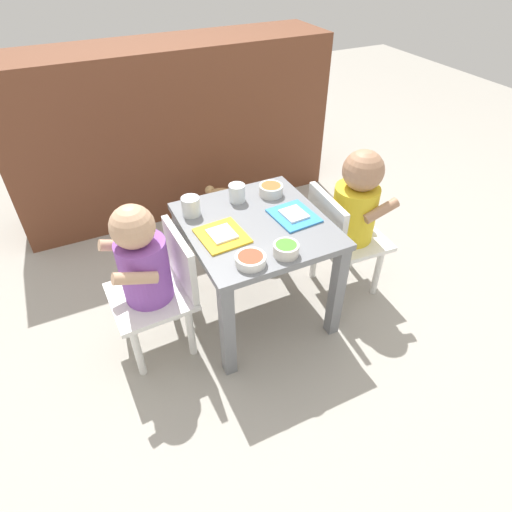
{
  "coord_description": "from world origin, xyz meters",
  "views": [
    {
      "loc": [
        -0.56,
        -1.17,
        1.34
      ],
      "look_at": [
        0.0,
        0.0,
        0.29
      ],
      "focal_mm": 30.05,
      "sensor_mm": 36.0,
      "label": 1
    }
  ],
  "objects_px": {
    "food_tray_right": "(294,215)",
    "veggie_bowl_near": "(251,260)",
    "seated_child_left": "(147,266)",
    "cereal_bowl_right_side": "(286,249)",
    "dog": "(239,210)",
    "food_tray_left": "(222,235)",
    "water_cup_left": "(236,194)",
    "dining_table": "(256,241)",
    "water_cup_right": "(191,207)",
    "seated_child_right": "(353,208)",
    "cereal_bowl_left_side": "(271,190)"
  },
  "relations": [
    {
      "from": "dining_table",
      "to": "food_tray_left",
      "type": "height_order",
      "value": "food_tray_left"
    },
    {
      "from": "seated_child_right",
      "to": "water_cup_right",
      "type": "xyz_separation_m",
      "value": [
        -0.61,
        0.18,
        0.07
      ]
    },
    {
      "from": "water_cup_left",
      "to": "food_tray_left",
      "type": "bearing_deg",
      "value": -125.8
    },
    {
      "from": "dining_table",
      "to": "water_cup_right",
      "type": "bearing_deg",
      "value": 141.35
    },
    {
      "from": "dog",
      "to": "water_cup_right",
      "type": "relative_size",
      "value": 6.21
    },
    {
      "from": "dining_table",
      "to": "dog",
      "type": "height_order",
      "value": "dining_table"
    },
    {
      "from": "seated_child_left",
      "to": "dog",
      "type": "height_order",
      "value": "seated_child_left"
    },
    {
      "from": "dog",
      "to": "food_tray_right",
      "type": "xyz_separation_m",
      "value": [
        0.0,
        -0.51,
        0.27
      ]
    },
    {
      "from": "food_tray_left",
      "to": "water_cup_left",
      "type": "relative_size",
      "value": 2.64
    },
    {
      "from": "veggie_bowl_near",
      "to": "cereal_bowl_right_side",
      "type": "bearing_deg",
      "value": -3.19
    },
    {
      "from": "dog",
      "to": "food_tray_left",
      "type": "xyz_separation_m",
      "value": [
        -0.28,
        -0.51,
        0.27
      ]
    },
    {
      "from": "seated_child_left",
      "to": "veggie_bowl_near",
      "type": "xyz_separation_m",
      "value": [
        0.3,
        -0.19,
        0.07
      ]
    },
    {
      "from": "water_cup_right",
      "to": "dining_table",
      "type": "bearing_deg",
      "value": -38.65
    },
    {
      "from": "water_cup_left",
      "to": "cereal_bowl_right_side",
      "type": "height_order",
      "value": "water_cup_left"
    },
    {
      "from": "veggie_bowl_near",
      "to": "dog",
      "type": "bearing_deg",
      "value": 69.46
    },
    {
      "from": "dining_table",
      "to": "seated_child_left",
      "type": "height_order",
      "value": "seated_child_left"
    },
    {
      "from": "seated_child_right",
      "to": "cereal_bowl_left_side",
      "type": "relative_size",
      "value": 6.89
    },
    {
      "from": "cereal_bowl_right_side",
      "to": "veggie_bowl_near",
      "type": "distance_m",
      "value": 0.13
    },
    {
      "from": "food_tray_right",
      "to": "veggie_bowl_near",
      "type": "distance_m",
      "value": 0.32
    },
    {
      "from": "food_tray_left",
      "to": "cereal_bowl_left_side",
      "type": "bearing_deg",
      "value": 32.18
    },
    {
      "from": "dining_table",
      "to": "seated_child_right",
      "type": "relative_size",
      "value": 0.82
    },
    {
      "from": "food_tray_right",
      "to": "cereal_bowl_left_side",
      "type": "height_order",
      "value": "cereal_bowl_left_side"
    },
    {
      "from": "water_cup_left",
      "to": "cereal_bowl_left_side",
      "type": "xyz_separation_m",
      "value": [
        0.14,
        -0.02,
        -0.01
      ]
    },
    {
      "from": "water_cup_left",
      "to": "cereal_bowl_left_side",
      "type": "distance_m",
      "value": 0.14
    },
    {
      "from": "dining_table",
      "to": "cereal_bowl_left_side",
      "type": "height_order",
      "value": "cereal_bowl_left_side"
    },
    {
      "from": "seated_child_right",
      "to": "water_cup_right",
      "type": "bearing_deg",
      "value": 163.2
    },
    {
      "from": "dog",
      "to": "veggie_bowl_near",
      "type": "bearing_deg",
      "value": -110.54
    },
    {
      "from": "seated_child_right",
      "to": "cereal_bowl_right_side",
      "type": "bearing_deg",
      "value": -156.22
    },
    {
      "from": "seated_child_left",
      "to": "food_tray_left",
      "type": "distance_m",
      "value": 0.28
    },
    {
      "from": "seated_child_left",
      "to": "water_cup_left",
      "type": "distance_m",
      "value": 0.46
    },
    {
      "from": "dining_table",
      "to": "seated_child_right",
      "type": "distance_m",
      "value": 0.42
    },
    {
      "from": "cereal_bowl_left_side",
      "to": "veggie_bowl_near",
      "type": "relative_size",
      "value": 0.94
    },
    {
      "from": "cereal_bowl_right_side",
      "to": "seated_child_right",
      "type": "bearing_deg",
      "value": 23.78
    },
    {
      "from": "seated_child_left",
      "to": "veggie_bowl_near",
      "type": "height_order",
      "value": "seated_child_left"
    },
    {
      "from": "food_tray_left",
      "to": "food_tray_right",
      "type": "xyz_separation_m",
      "value": [
        0.29,
        0.0,
        -0.0
      ]
    },
    {
      "from": "cereal_bowl_right_side",
      "to": "dog",
      "type": "bearing_deg",
      "value": 79.26
    },
    {
      "from": "seated_child_left",
      "to": "food_tray_left",
      "type": "xyz_separation_m",
      "value": [
        0.27,
        -0.02,
        0.05
      ]
    },
    {
      "from": "seated_child_left",
      "to": "water_cup_right",
      "type": "height_order",
      "value": "seated_child_left"
    },
    {
      "from": "dog",
      "to": "food_tray_left",
      "type": "distance_m",
      "value": 0.64
    },
    {
      "from": "dog",
      "to": "cereal_bowl_left_side",
      "type": "bearing_deg",
      "value": -90.03
    },
    {
      "from": "seated_child_right",
      "to": "cereal_bowl_right_side",
      "type": "distance_m",
      "value": 0.45
    },
    {
      "from": "cereal_bowl_left_side",
      "to": "veggie_bowl_near",
      "type": "distance_m",
      "value": 0.44
    },
    {
      "from": "food_tray_right",
      "to": "food_tray_left",
      "type": "bearing_deg",
      "value": 180.0
    },
    {
      "from": "cereal_bowl_right_side",
      "to": "veggie_bowl_near",
      "type": "height_order",
      "value": "cereal_bowl_right_side"
    },
    {
      "from": "dog",
      "to": "cereal_bowl_right_side",
      "type": "height_order",
      "value": "cereal_bowl_right_side"
    },
    {
      "from": "dog",
      "to": "veggie_bowl_near",
      "type": "xyz_separation_m",
      "value": [
        -0.26,
        -0.69,
        0.28
      ]
    },
    {
      "from": "food_tray_left",
      "to": "water_cup_right",
      "type": "xyz_separation_m",
      "value": [
        -0.05,
        0.18,
        0.03
      ]
    },
    {
      "from": "cereal_bowl_left_side",
      "to": "food_tray_right",
      "type": "bearing_deg",
      "value": -88.66
    },
    {
      "from": "seated_child_left",
      "to": "water_cup_right",
      "type": "bearing_deg",
      "value": 36.4
    },
    {
      "from": "dining_table",
      "to": "seated_child_right",
      "type": "height_order",
      "value": "seated_child_right"
    }
  ]
}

